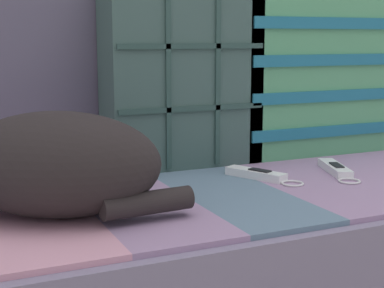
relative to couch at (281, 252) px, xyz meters
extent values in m
cube|color=slate|center=(0.00, 0.00, 0.09)|extent=(1.86, 0.77, 0.20)
cube|color=#C6899E|center=(-0.60, -0.02, 0.19)|extent=(0.20, 0.69, 0.01)
cube|color=gray|center=(-0.40, -0.02, 0.19)|extent=(0.20, 0.69, 0.01)
cube|color=slate|center=(-0.20, -0.02, 0.19)|extent=(0.20, 0.69, 0.01)
cube|color=gray|center=(0.00, -0.02, 0.19)|extent=(0.20, 0.69, 0.01)
cube|color=gray|center=(0.20, -0.02, 0.19)|extent=(0.20, 0.69, 0.01)
cube|color=#514C60|center=(0.00, 0.32, 0.47)|extent=(1.86, 0.14, 0.54)
cube|color=#38514C|center=(-0.18, 0.18, 0.42)|extent=(0.38, 0.13, 0.44)
cube|color=#28423D|center=(-0.18, 0.11, 0.35)|extent=(0.37, 0.01, 0.01)
cube|color=#28423D|center=(-0.25, 0.11, 0.42)|extent=(0.01, 0.01, 0.42)
cube|color=#28423D|center=(-0.18, 0.11, 0.49)|extent=(0.37, 0.01, 0.01)
cube|color=#28423D|center=(-0.12, 0.11, 0.42)|extent=(0.01, 0.01, 0.42)
cube|color=#4C9366|center=(0.20, 0.18, 0.41)|extent=(0.46, 0.13, 0.42)
cube|color=#1E667F|center=(0.20, 0.11, 0.27)|extent=(0.45, 0.01, 0.03)
cube|color=#1E667F|center=(0.20, 0.11, 0.36)|extent=(0.45, 0.01, 0.03)
cube|color=#1E667F|center=(0.20, 0.11, 0.45)|extent=(0.45, 0.01, 0.03)
cube|color=#1E667F|center=(0.20, 0.11, 0.55)|extent=(0.45, 0.01, 0.03)
ellipsoid|color=black|center=(-0.55, -0.13, 0.29)|extent=(0.41, 0.34, 0.19)
ellipsoid|color=white|center=(-0.60, -0.16, 0.26)|extent=(0.11, 0.05, 0.08)
cylinder|color=black|center=(-0.42, -0.22, 0.23)|extent=(0.17, 0.05, 0.04)
cube|color=white|center=(0.11, -0.05, 0.21)|extent=(0.09, 0.16, 0.02)
cube|color=black|center=(0.11, -0.06, 0.22)|extent=(0.04, 0.06, 0.00)
cube|color=black|center=(0.13, 0.02, 0.21)|extent=(0.03, 0.02, 0.02)
torus|color=silver|center=(0.08, -0.14, 0.20)|extent=(0.06, 0.06, 0.01)
cube|color=white|center=(-0.09, -0.02, 0.21)|extent=(0.09, 0.15, 0.02)
cube|color=black|center=(-0.09, -0.03, 0.22)|extent=(0.04, 0.05, 0.00)
cube|color=black|center=(-0.12, 0.04, 0.21)|extent=(0.03, 0.02, 0.02)
torus|color=silver|center=(-0.05, -0.11, 0.20)|extent=(0.07, 0.07, 0.01)
camera|label=1|loc=(-0.75, -1.14, 0.51)|focal=55.00mm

